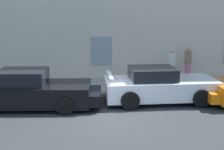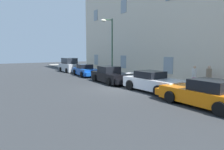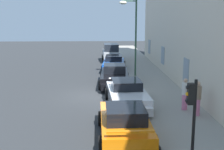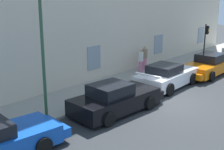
{
  "view_description": "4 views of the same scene",
  "coord_description": "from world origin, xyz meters",
  "px_view_note": "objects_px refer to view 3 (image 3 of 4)",
  "views": [
    {
      "loc": [
        -0.42,
        -11.29,
        3.93
      ],
      "look_at": [
        0.36,
        2.04,
        1.05
      ],
      "focal_mm": 51.76,
      "sensor_mm": 36.0,
      "label": 1
    },
    {
      "loc": [
        13.12,
        -8.58,
        2.89
      ],
      "look_at": [
        -2.19,
        0.87,
        0.78
      ],
      "focal_mm": 32.74,
      "sensor_mm": 36.0,
      "label": 2
    },
    {
      "loc": [
        18.66,
        0.04,
        5.09
      ],
      "look_at": [
        -1.68,
        0.9,
        0.99
      ],
      "focal_mm": 48.39,
      "sensor_mm": 36.0,
      "label": 3
    },
    {
      "loc": [
        -13.28,
        -8.28,
        5.67
      ],
      "look_at": [
        -2.45,
        1.73,
        1.67
      ],
      "focal_mm": 49.49,
      "sensor_mm": 36.0,
      "label": 4
    }
  ],
  "objects_px": {
    "sportscar_tail_end": "(124,122)",
    "pedestrian_strolling": "(185,94)",
    "sportscar_yellow_flank": "(115,77)",
    "sportscar_white_middle": "(127,96)",
    "traffic_light": "(192,110)",
    "street_lamp": "(131,24)",
    "pedestrian_admiring": "(197,98)",
    "hatchback_distant": "(111,54)",
    "sportscar_red_lead": "(114,64)"
  },
  "relations": [
    {
      "from": "sportscar_tail_end",
      "to": "pedestrian_strolling",
      "type": "relative_size",
      "value": 2.99
    },
    {
      "from": "sportscar_yellow_flank",
      "to": "sportscar_white_middle",
      "type": "bearing_deg",
      "value": 5.0
    },
    {
      "from": "sportscar_white_middle",
      "to": "sportscar_tail_end",
      "type": "distance_m",
      "value": 4.1
    },
    {
      "from": "traffic_light",
      "to": "street_lamp",
      "type": "bearing_deg",
      "value": -178.86
    },
    {
      "from": "pedestrian_admiring",
      "to": "pedestrian_strolling",
      "type": "bearing_deg",
      "value": -159.17
    },
    {
      "from": "traffic_light",
      "to": "hatchback_distant",
      "type": "bearing_deg",
      "value": -176.29
    },
    {
      "from": "pedestrian_admiring",
      "to": "pedestrian_strolling",
      "type": "xyz_separation_m",
      "value": [
        -0.93,
        -0.35,
        -0.02
      ]
    },
    {
      "from": "street_lamp",
      "to": "pedestrian_strolling",
      "type": "height_order",
      "value": "street_lamp"
    },
    {
      "from": "pedestrian_admiring",
      "to": "sportscar_white_middle",
      "type": "bearing_deg",
      "value": -120.82
    },
    {
      "from": "pedestrian_strolling",
      "to": "sportscar_yellow_flank",
      "type": "bearing_deg",
      "value": -151.41
    },
    {
      "from": "hatchback_distant",
      "to": "street_lamp",
      "type": "height_order",
      "value": "street_lamp"
    },
    {
      "from": "sportscar_red_lead",
      "to": "pedestrian_admiring",
      "type": "bearing_deg",
      "value": 14.87
    },
    {
      "from": "sportscar_red_lead",
      "to": "pedestrian_strolling",
      "type": "distance_m",
      "value": 12.7
    },
    {
      "from": "sportscar_red_lead",
      "to": "sportscar_yellow_flank",
      "type": "distance_m",
      "value": 6.08
    },
    {
      "from": "pedestrian_strolling",
      "to": "traffic_light",
      "type": "bearing_deg",
      "value": -14.47
    },
    {
      "from": "pedestrian_admiring",
      "to": "hatchback_distant",
      "type": "bearing_deg",
      "value": -169.25
    },
    {
      "from": "sportscar_white_middle",
      "to": "street_lamp",
      "type": "bearing_deg",
      "value": 172.99
    },
    {
      "from": "sportscar_yellow_flank",
      "to": "traffic_light",
      "type": "height_order",
      "value": "traffic_light"
    },
    {
      "from": "sportscar_white_middle",
      "to": "pedestrian_strolling",
      "type": "xyz_separation_m",
      "value": [
        1.03,
        2.94,
        0.36
      ]
    },
    {
      "from": "sportscar_tail_end",
      "to": "hatchback_distant",
      "type": "distance_m",
      "value": 20.85
    },
    {
      "from": "sportscar_red_lead",
      "to": "street_lamp",
      "type": "bearing_deg",
      "value": 20.84
    },
    {
      "from": "traffic_light",
      "to": "pedestrian_strolling",
      "type": "bearing_deg",
      "value": 165.53
    },
    {
      "from": "street_lamp",
      "to": "pedestrian_strolling",
      "type": "xyz_separation_m",
      "value": [
        9.11,
        1.94,
        -3.33
      ]
    },
    {
      "from": "pedestrian_admiring",
      "to": "sportscar_red_lead",
      "type": "bearing_deg",
      "value": -165.13
    },
    {
      "from": "sportscar_white_middle",
      "to": "traffic_light",
      "type": "relative_size",
      "value": 1.68
    },
    {
      "from": "traffic_light",
      "to": "sportscar_tail_end",
      "type": "bearing_deg",
      "value": -151.28
    },
    {
      "from": "sportscar_white_middle",
      "to": "traffic_light",
      "type": "distance_m",
      "value": 7.65
    },
    {
      "from": "sportscar_yellow_flank",
      "to": "sportscar_white_middle",
      "type": "height_order",
      "value": "sportscar_yellow_flank"
    },
    {
      "from": "sportscar_white_middle",
      "to": "sportscar_tail_end",
      "type": "height_order",
      "value": "sportscar_tail_end"
    },
    {
      "from": "pedestrian_admiring",
      "to": "pedestrian_strolling",
      "type": "distance_m",
      "value": 1.0
    },
    {
      "from": "sportscar_tail_end",
      "to": "pedestrian_strolling",
      "type": "distance_m",
      "value": 4.61
    },
    {
      "from": "sportscar_red_lead",
      "to": "sportscar_tail_end",
      "type": "height_order",
      "value": "sportscar_tail_end"
    },
    {
      "from": "sportscar_white_middle",
      "to": "hatchback_distant",
      "type": "relative_size",
      "value": 1.27
    },
    {
      "from": "sportscar_white_middle",
      "to": "traffic_light",
      "type": "bearing_deg",
      "value": 9.99
    },
    {
      "from": "pedestrian_admiring",
      "to": "sportscar_yellow_flank",
      "type": "bearing_deg",
      "value": -152.37
    },
    {
      "from": "sportscar_red_lead",
      "to": "sportscar_yellow_flank",
      "type": "height_order",
      "value": "sportscar_yellow_flank"
    },
    {
      "from": "sportscar_yellow_flank",
      "to": "traffic_light",
      "type": "distance_m",
      "value": 12.79
    },
    {
      "from": "hatchback_distant",
      "to": "pedestrian_admiring",
      "type": "height_order",
      "value": "hatchback_distant"
    },
    {
      "from": "traffic_light",
      "to": "street_lamp",
      "type": "height_order",
      "value": "street_lamp"
    },
    {
      "from": "sportscar_red_lead",
      "to": "hatchback_distant",
      "type": "bearing_deg",
      "value": -179.54
    },
    {
      "from": "hatchback_distant",
      "to": "pedestrian_admiring",
      "type": "xyz_separation_m",
      "value": [
        18.74,
        3.56,
        0.16
      ]
    },
    {
      "from": "sportscar_yellow_flank",
      "to": "pedestrian_admiring",
      "type": "bearing_deg",
      "value": 27.63
    },
    {
      "from": "sportscar_red_lead",
      "to": "street_lamp",
      "type": "height_order",
      "value": "street_lamp"
    },
    {
      "from": "sportscar_red_lead",
      "to": "sportscar_yellow_flank",
      "type": "xyz_separation_m",
      "value": [
        6.07,
        -0.23,
        0.04
      ]
    },
    {
      "from": "sportscar_red_lead",
      "to": "pedestrian_admiring",
      "type": "distance_m",
      "value": 13.69
    },
    {
      "from": "sportscar_white_middle",
      "to": "street_lamp",
      "type": "distance_m",
      "value": 8.93
    },
    {
      "from": "sportscar_tail_end",
      "to": "hatchback_distant",
      "type": "bearing_deg",
      "value": 179.33
    },
    {
      "from": "traffic_light",
      "to": "pedestrian_strolling",
      "type": "distance_m",
      "value": 6.66
    },
    {
      "from": "pedestrian_admiring",
      "to": "sportscar_tail_end",
      "type": "bearing_deg",
      "value": -60.96
    },
    {
      "from": "sportscar_red_lead",
      "to": "pedestrian_admiring",
      "type": "xyz_separation_m",
      "value": [
        13.22,
        3.51,
        0.44
      ]
    }
  ]
}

